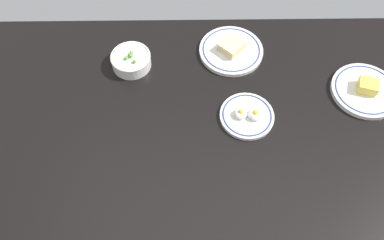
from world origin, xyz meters
TOP-DOWN VIEW (x-y plane):
  - dining_table at (0.00, 0.00)cm, footprint 146.53×90.21cm
  - bowl_peas at (20.35, -23.69)cm, footprint 13.54×13.54cm
  - plate_cheese at (-56.70, -11.25)cm, footprint 21.89×21.89cm
  - plate_eggs at (-17.33, -2.03)cm, footprint 17.10×17.10cm
  - plate_sandwich at (-14.07, -29.05)cm, footprint 22.31×22.31cm

SIDE VIEW (x-z plane):
  - dining_table at x=0.00cm, z-range 0.00..4.00cm
  - plate_eggs at x=-17.33cm, z-range 2.85..7.30cm
  - plate_cheese at x=-56.70cm, z-range 2.65..7.76cm
  - plate_sandwich at x=-14.07cm, z-range 2.89..7.57cm
  - bowl_peas at x=20.35cm, z-range 3.67..9.54cm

